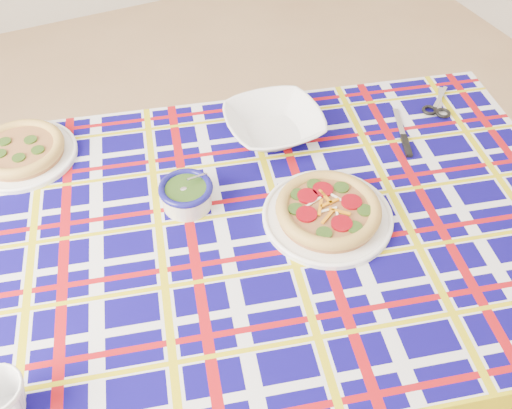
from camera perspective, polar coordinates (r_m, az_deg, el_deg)
name	(u,v)px	position (r m, az deg, el deg)	size (l,w,h in m)	color
floor	(240,243)	(2.19, -1.59, -3.83)	(4.00, 4.00, 0.00)	tan
dining_table	(252,246)	(1.35, -0.37, -4.20)	(1.70, 1.28, 0.71)	brown
tablecloth	(252,240)	(1.33, -0.37, -3.56)	(1.55, 0.98, 0.10)	#0B055D
main_focaccia_plate	(328,210)	(1.30, 7.24, -0.52)	(0.31, 0.31, 0.06)	#996236
pesto_bowl	(186,193)	(1.32, -6.99, 1.13)	(0.13, 0.13, 0.07)	#1D390F
serving_bowl	(274,124)	(1.51, 1.79, 8.02)	(0.25, 0.25, 0.06)	white
second_focaccia_plate	(20,149)	(1.56, -22.49, 5.11)	(0.28, 0.28, 0.05)	#996236
mug	(2,399)	(1.11, -24.03, -17.31)	(0.09, 0.09, 0.08)	white
table_knife	(400,123)	(1.60, 14.17, 7.89)	(0.21, 0.02, 0.01)	silver
kitchen_scissors	(440,98)	(1.73, 17.93, 10.12)	(0.17, 0.08, 0.01)	silver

